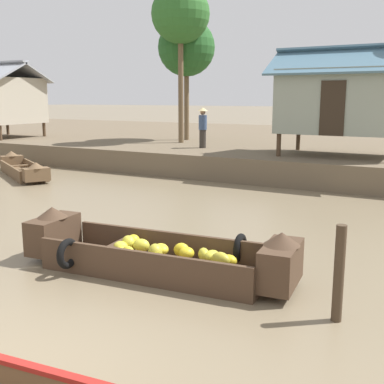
% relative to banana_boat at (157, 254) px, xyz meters
% --- Properties ---
extents(ground_plane, '(300.00, 300.00, 0.00)m').
position_rel_banana_boat_xyz_m(ground_plane, '(0.13, 5.97, -0.33)').
color(ground_plane, '#7A6B51').
extents(riverbank_strip, '(160.00, 20.00, 0.90)m').
position_rel_banana_boat_xyz_m(riverbank_strip, '(0.13, 18.53, 0.12)').
color(riverbank_strip, brown).
rests_on(riverbank_strip, ground).
extents(banana_boat, '(4.92, 2.20, 0.96)m').
position_rel_banana_boat_xyz_m(banana_boat, '(0.00, 0.00, 0.00)').
color(banana_boat, '#473323').
rests_on(banana_boat, ground).
extents(cargo_boat_upstream, '(4.47, 3.06, 0.77)m').
position_rel_banana_boat_xyz_m(cargo_boat_upstream, '(-10.15, 6.21, -0.07)').
color(cargo_boat_upstream, brown).
rests_on(cargo_boat_upstream, ground).
extents(stilt_house_left, '(3.94, 3.74, 3.88)m').
position_rel_banana_boat_xyz_m(stilt_house_left, '(-16.63, 10.86, 2.54)').
color(stilt_house_left, '#4C3826').
rests_on(stilt_house_left, riverbank_strip).
extents(stilt_house_mid_left, '(4.82, 3.26, 3.83)m').
position_rel_banana_boat_xyz_m(stilt_house_mid_left, '(0.65, 11.04, 2.57)').
color(stilt_house_mid_left, '#4C3826').
rests_on(stilt_house_mid_left, riverbank_strip).
extents(palm_tree_near, '(2.74, 2.74, 5.80)m').
position_rel_banana_boat_xyz_m(palm_tree_near, '(-7.43, 14.17, 4.97)').
color(palm_tree_near, brown).
rests_on(palm_tree_near, riverbank_strip).
extents(palm_tree_mid, '(2.61, 2.61, 7.02)m').
position_rel_banana_boat_xyz_m(palm_tree_mid, '(-6.91, 12.71, 6.23)').
color(palm_tree_mid, brown).
rests_on(palm_tree_mid, riverbank_strip).
extents(vendor_person, '(0.44, 0.44, 1.66)m').
position_rel_banana_boat_xyz_m(vendor_person, '(-4.93, 11.10, 1.49)').
color(vendor_person, '#332D28').
rests_on(vendor_person, riverbank_strip).
extents(mooring_post, '(0.14, 0.14, 1.33)m').
position_rel_banana_boat_xyz_m(mooring_post, '(3.12, -0.37, 0.34)').
color(mooring_post, '#423323').
rests_on(mooring_post, ground).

